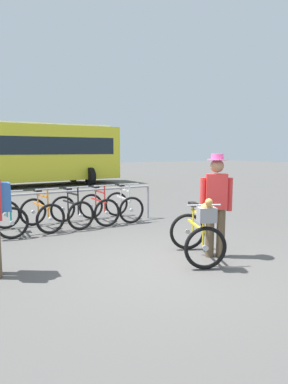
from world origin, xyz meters
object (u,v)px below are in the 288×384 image
(racked_bike_teal, at_px, (8,217))
(racked_bike_black, at_px, (71,211))
(racked_bike_orange, at_px, (41,214))
(person_with_featured_bike, at_px, (216,201))
(racked_bike_white, at_px, (124,205))
(bus_distant, at_px, (17,151))
(racked_bike_red, at_px, (99,208))
(featured_bicycle, at_px, (198,232))

(racked_bike_teal, height_order, racked_bike_black, same)
(racked_bike_orange, xyz_separation_m, person_with_featured_bike, (2.08, -3.42, 0.58))
(person_with_featured_bike, bearing_deg, racked_bike_teal, 129.32)
(racked_bike_orange, xyz_separation_m, racked_bike_black, (0.70, 0.02, -0.00))
(racked_bike_teal, relative_size, racked_bike_black, 0.96)
(racked_bike_orange, distance_m, racked_bike_white, 2.10)
(person_with_featured_bike, xyz_separation_m, bus_distant, (-0.98, 13.12, 0.79))
(racked_bike_teal, xyz_separation_m, racked_bike_red, (2.10, 0.07, 0.00))
(racked_bike_black, xyz_separation_m, person_with_featured_bike, (1.38, -3.45, 0.58))
(racked_bike_white, bearing_deg, person_with_featured_bike, -90.23)
(racked_bike_white, bearing_deg, featured_bicycle, -96.54)
(racked_bike_teal, relative_size, racked_bike_red, 1.00)
(racked_bike_red, xyz_separation_m, featured_bicycle, (0.29, -3.50, 0.12))
(racked_bike_black, height_order, person_with_featured_bike, person_with_featured_bike)
(racked_bike_red, relative_size, racked_bike_white, 0.97)
(racked_bike_orange, relative_size, racked_bike_white, 1.04)
(racked_bike_red, bearing_deg, bus_distant, 91.76)
(featured_bicycle, xyz_separation_m, person_with_featured_bike, (0.39, 0.03, 0.46))
(racked_bike_white, bearing_deg, racked_bike_black, -177.98)
(bus_distant, bearing_deg, racked_bike_white, -84.09)
(racked_bike_teal, distance_m, racked_bike_orange, 0.70)
(racked_bike_orange, distance_m, featured_bicycle, 3.85)
(racked_bike_teal, distance_m, racked_bike_white, 2.80)
(racked_bike_red, xyz_separation_m, bus_distant, (-0.30, 9.65, 1.37))
(person_with_featured_bike, bearing_deg, racked_bike_red, 101.16)
(racked_bike_red, xyz_separation_m, person_with_featured_bike, (0.69, -3.47, 0.58))
(racked_bike_orange, height_order, bus_distant, bus_distant)
(racked_bike_red, height_order, featured_bicycle, featured_bicycle)
(racked_bike_black, bearing_deg, featured_bicycle, -74.06)
(racked_bike_orange, bearing_deg, racked_bike_teal, -177.98)
(racked_bike_teal, xyz_separation_m, featured_bicycle, (2.39, -3.43, 0.12))
(racked_bike_teal, bearing_deg, racked_bike_black, 2.02)
(racked_bike_teal, bearing_deg, racked_bike_orange, 2.02)
(person_with_featured_bike, distance_m, bus_distant, 13.18)
(racked_bike_black, distance_m, person_with_featured_bike, 3.76)
(racked_bike_orange, xyz_separation_m, racked_bike_red, (1.40, 0.05, -0.00))
(racked_bike_teal, bearing_deg, featured_bicycle, -55.10)
(racked_bike_red, bearing_deg, person_with_featured_bike, -78.84)
(racked_bike_teal, relative_size, bus_distant, 0.11)
(racked_bike_black, height_order, bus_distant, bus_distant)
(racked_bike_black, xyz_separation_m, racked_bike_white, (1.40, 0.05, 0.00))
(racked_bike_black, xyz_separation_m, racked_bike_red, (0.70, 0.02, 0.00))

